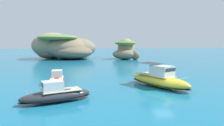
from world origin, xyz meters
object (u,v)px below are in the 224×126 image
at_px(islet_large, 65,48).
at_px(motorboat_red, 57,80).
at_px(motorboat_yellow, 159,80).
at_px(motorboat_charcoal, 56,95).
at_px(islet_small, 126,50).

distance_m(islet_large, motorboat_red, 52.74).
bearing_deg(islet_large, motorboat_yellow, -72.87).
bearing_deg(motorboat_yellow, motorboat_charcoal, -158.83).
height_order(islet_small, motorboat_red, islet_small).
relative_size(motorboat_yellow, motorboat_red, 1.45).
bearing_deg(islet_small, islet_large, 165.07).
height_order(islet_large, motorboat_yellow, islet_large).
xyz_separation_m(islet_large, motorboat_yellow, (17.32, -56.22, -3.11)).
relative_size(motorboat_red, motorboat_charcoal, 0.93).
distance_m(islet_large, islet_small, 24.49).
bearing_deg(motorboat_yellow, islet_small, 82.78).
xyz_separation_m(islet_large, islet_small, (23.65, -6.31, -0.64)).
relative_size(motorboat_yellow, motorboat_charcoal, 1.35).
xyz_separation_m(islet_small, motorboat_yellow, (-6.33, -49.91, -2.47)).
distance_m(islet_small, motorboat_charcoal, 58.93).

